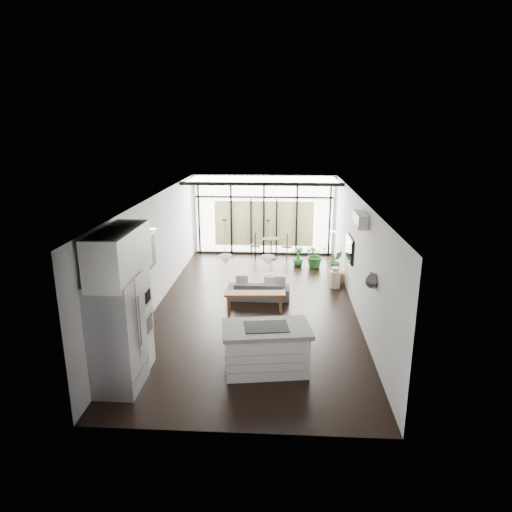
# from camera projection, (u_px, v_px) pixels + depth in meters

# --- Properties ---
(floor) EXTENTS (5.00, 10.00, 0.00)m
(floor) POSITION_uv_depth(u_px,v_px,m) (255.00, 306.00, 11.67)
(floor) COLOR black
(floor) RESTS_ON ground
(ceiling) EXTENTS (5.00, 10.00, 0.00)m
(ceiling) POSITION_uv_depth(u_px,v_px,m) (255.00, 197.00, 10.90)
(ceiling) COLOR silver
(ceiling) RESTS_ON ground
(wall_left) EXTENTS (0.02, 10.00, 2.80)m
(wall_left) POSITION_uv_depth(u_px,v_px,m) (156.00, 252.00, 11.43)
(wall_left) COLOR silver
(wall_left) RESTS_ON ground
(wall_right) EXTENTS (0.02, 10.00, 2.80)m
(wall_right) POSITION_uv_depth(u_px,v_px,m) (357.00, 255.00, 11.14)
(wall_right) COLOR silver
(wall_right) RESTS_ON ground
(wall_back) EXTENTS (5.00, 0.02, 2.80)m
(wall_back) POSITION_uv_depth(u_px,v_px,m) (264.00, 215.00, 16.08)
(wall_back) COLOR silver
(wall_back) RESTS_ON ground
(wall_front) EXTENTS (5.00, 0.02, 2.80)m
(wall_front) POSITION_uv_depth(u_px,v_px,m) (234.00, 349.00, 6.49)
(wall_front) COLOR silver
(wall_front) RESTS_ON ground
(glazing) EXTENTS (5.00, 0.20, 2.80)m
(glazing) POSITION_uv_depth(u_px,v_px,m) (264.00, 216.00, 15.96)
(glazing) COLOR black
(glazing) RESTS_ON ground
(skylight) EXTENTS (4.70, 1.90, 0.06)m
(skylight) POSITION_uv_depth(u_px,v_px,m) (263.00, 179.00, 14.74)
(skylight) COLOR silver
(skylight) RESTS_ON ceiling
(neighbour_building) EXTENTS (3.50, 0.02, 1.60)m
(neighbour_building) POSITION_uv_depth(u_px,v_px,m) (264.00, 224.00, 16.12)
(neighbour_building) COLOR beige
(neighbour_building) RESTS_ON ground
(island) EXTENTS (1.75, 1.20, 0.89)m
(island) POSITION_uv_depth(u_px,v_px,m) (266.00, 349.00, 8.52)
(island) COLOR white
(island) RESTS_ON floor
(cooktop) EXTENTS (0.88, 0.65, 0.01)m
(cooktop) POSITION_uv_depth(u_px,v_px,m) (266.00, 327.00, 8.39)
(cooktop) COLOR black
(cooktop) RESTS_ON island
(fridge) EXTENTS (0.78, 0.97, 2.00)m
(fridge) POSITION_uv_depth(u_px,v_px,m) (116.00, 335.00, 7.83)
(fridge) COLOR #96959A
(fridge) RESTS_ON floor
(appliance_column) EXTENTS (0.55, 0.58, 2.15)m
(appliance_column) POSITION_uv_depth(u_px,v_px,m) (133.00, 315.00, 8.48)
(appliance_column) COLOR white
(appliance_column) RESTS_ON floor
(upper_cabinets) EXTENTS (0.62, 1.75, 0.86)m
(upper_cabinets) POSITION_uv_depth(u_px,v_px,m) (119.00, 254.00, 7.79)
(upper_cabinets) COLOR white
(upper_cabinets) RESTS_ON wall_left
(pendant_left) EXTENTS (0.26, 0.26, 0.18)m
(pendant_left) POSITION_uv_depth(u_px,v_px,m) (225.00, 260.00, 8.59)
(pendant_left) COLOR silver
(pendant_left) RESTS_ON ceiling
(pendant_right) EXTENTS (0.26, 0.26, 0.18)m
(pendant_right) POSITION_uv_depth(u_px,v_px,m) (268.00, 261.00, 8.55)
(pendant_right) COLOR silver
(pendant_right) RESTS_ON ceiling
(sofa) EXTENTS (1.65, 0.49, 0.65)m
(sofa) POSITION_uv_depth(u_px,v_px,m) (259.00, 287.00, 12.10)
(sofa) COLOR #4D4D4F
(sofa) RESTS_ON floor
(console_bench) EXTENTS (1.53, 0.47, 0.49)m
(console_bench) POSITION_uv_depth(u_px,v_px,m) (255.00, 302.00, 11.31)
(console_bench) COLOR brown
(console_bench) RESTS_ON floor
(pouf) EXTENTS (0.47, 0.47, 0.37)m
(pouf) POSITION_uv_depth(u_px,v_px,m) (272.00, 281.00, 12.99)
(pouf) COLOR beige
(pouf) RESTS_ON floor
(crate) EXTENTS (0.41, 0.41, 0.31)m
(crate) POSITION_uv_depth(u_px,v_px,m) (336.00, 277.00, 13.45)
(crate) COLOR brown
(crate) RESTS_ON floor
(plant_tall) EXTENTS (0.99, 1.04, 0.64)m
(plant_tall) POSITION_uv_depth(u_px,v_px,m) (315.00, 258.00, 14.76)
(plant_tall) COLOR #256327
(plant_tall) RESTS_ON floor
(plant_med) EXTENTS (0.60, 0.73, 0.36)m
(plant_med) POSITION_uv_depth(u_px,v_px,m) (298.00, 261.00, 14.92)
(plant_med) COLOR #256327
(plant_med) RESTS_ON floor
(plant_crate) EXTENTS (0.49, 0.71, 0.29)m
(plant_crate) POSITION_uv_depth(u_px,v_px,m) (336.00, 267.00, 13.37)
(plant_crate) COLOR #256327
(plant_crate) RESTS_ON crate
(milk_can) EXTENTS (0.32, 0.32, 0.60)m
(milk_can) POSITION_uv_depth(u_px,v_px,m) (335.00, 277.00, 12.94)
(milk_can) COLOR beige
(milk_can) RESTS_ON floor
(bistro_set) EXTENTS (1.38, 0.60, 0.65)m
(bistro_set) POSITION_uv_depth(u_px,v_px,m) (271.00, 249.00, 15.73)
(bistro_set) COLOR black
(bistro_set) RESTS_ON floor
(tv) EXTENTS (0.05, 1.10, 0.65)m
(tv) POSITION_uv_depth(u_px,v_px,m) (350.00, 248.00, 12.13)
(tv) COLOR black
(tv) RESTS_ON wall_right
(ac_unit) EXTENTS (0.22, 0.90, 0.30)m
(ac_unit) POSITION_uv_depth(u_px,v_px,m) (360.00, 220.00, 10.09)
(ac_unit) COLOR silver
(ac_unit) RESTS_ON wall_right
(framed_art) EXTENTS (0.04, 0.70, 0.90)m
(framed_art) POSITION_uv_depth(u_px,v_px,m) (151.00, 252.00, 10.91)
(framed_art) COLOR black
(framed_art) RESTS_ON wall_left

